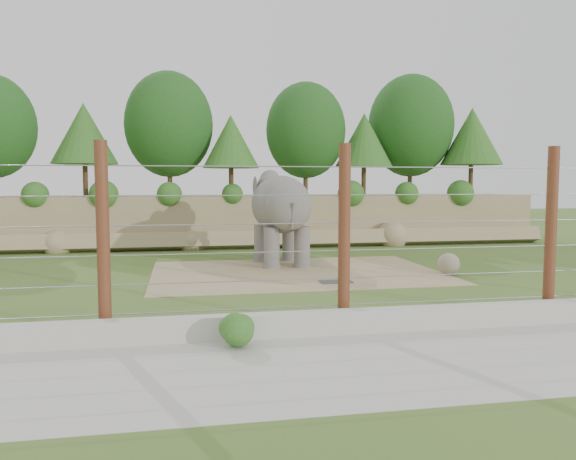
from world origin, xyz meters
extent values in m
plane|color=#426325|center=(0.00, 0.00, 0.00)|extent=(90.00, 90.00, 0.00)
cube|color=#90825B|center=(0.00, 13.00, 1.25)|extent=(30.00, 4.00, 2.50)
cube|color=#90825B|center=(0.00, 10.70, 0.35)|extent=(30.00, 1.37, 1.07)
cylinder|color=#3F2B19|center=(-8.00, 12.50, 3.29)|extent=(0.24, 0.24, 1.58)
sphere|color=#104511|center=(-8.00, 12.50, 5.42)|extent=(3.60, 3.60, 3.60)
cylinder|color=#3F2B19|center=(-4.00, 13.00, 3.46)|extent=(0.24, 0.24, 1.92)
sphere|color=#104511|center=(-4.00, 13.00, 6.07)|extent=(4.40, 4.40, 4.40)
cylinder|color=#3F2B19|center=(-1.00, 11.80, 3.20)|extent=(0.24, 0.24, 1.40)
sphere|color=#104511|center=(-1.00, 11.80, 5.10)|extent=(3.20, 3.20, 3.20)
cylinder|color=#3F2B19|center=(3.00, 12.80, 3.41)|extent=(0.24, 0.24, 1.82)
sphere|color=#104511|center=(3.00, 12.80, 5.88)|extent=(4.16, 4.16, 4.16)
cylinder|color=#3F2B19|center=(6.00, 12.20, 3.25)|extent=(0.24, 0.24, 1.50)
sphere|color=#104511|center=(6.00, 12.20, 5.29)|extent=(3.44, 3.44, 3.44)
cylinder|color=#3F2B19|center=(9.00, 13.20, 3.51)|extent=(0.24, 0.24, 2.03)
sphere|color=#104511|center=(9.00, 13.20, 6.27)|extent=(4.64, 4.64, 4.64)
cylinder|color=#3F2B19|center=(12.00, 12.00, 3.32)|extent=(0.24, 0.24, 1.64)
sphere|color=#104511|center=(12.00, 12.00, 5.55)|extent=(3.76, 3.76, 3.76)
cube|color=#9E875E|center=(0.50, 3.00, 0.01)|extent=(10.00, 7.00, 0.02)
cube|color=#262628|center=(1.32, 0.83, 0.04)|extent=(1.00, 0.60, 0.03)
sphere|color=gray|center=(5.50, 1.50, 0.39)|extent=(0.75, 0.75, 0.75)
cube|color=beige|center=(0.00, -5.00, 0.25)|extent=(26.00, 0.35, 0.50)
cube|color=beige|center=(0.00, -7.00, 0.01)|extent=(26.00, 4.00, 0.01)
cylinder|color=#542714|center=(-5.00, -4.50, 2.00)|extent=(0.26, 0.26, 4.00)
cylinder|color=#542714|center=(0.00, -4.50, 2.00)|extent=(0.26, 0.26, 4.00)
cylinder|color=#542714|center=(5.00, -4.50, 2.00)|extent=(0.26, 0.26, 4.00)
cylinder|color=#95959B|center=(0.00, -4.50, 0.50)|extent=(20.00, 0.02, 0.02)
cylinder|color=#95959B|center=(0.00, -4.50, 1.10)|extent=(20.00, 0.02, 0.02)
cylinder|color=#95959B|center=(0.00, -4.50, 1.70)|extent=(20.00, 0.02, 0.02)
cylinder|color=#95959B|center=(0.00, -4.50, 2.30)|extent=(20.00, 0.02, 0.02)
cylinder|color=#95959B|center=(0.00, -4.50, 2.90)|extent=(20.00, 0.02, 0.02)
cylinder|color=#95959B|center=(0.00, -4.50, 3.50)|extent=(20.00, 0.02, 0.02)
sphere|color=#2D5C1D|center=(-2.51, -5.80, 0.35)|extent=(0.67, 0.67, 0.67)
camera|label=1|loc=(-3.46, -16.13, 3.17)|focal=35.00mm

